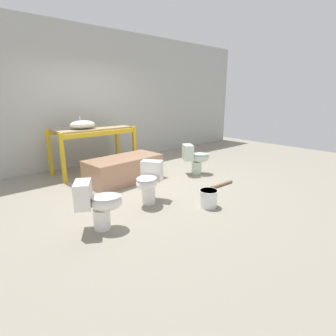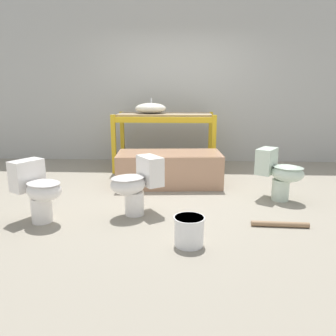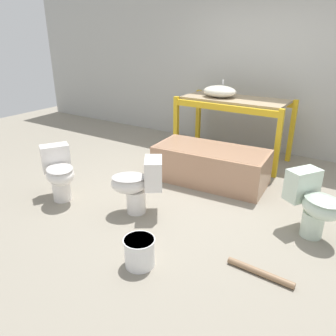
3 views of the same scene
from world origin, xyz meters
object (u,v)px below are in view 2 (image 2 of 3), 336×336
sink_basin (151,108)px  toilet_far (279,172)px  toilet_near (38,189)px  toilet_extra (136,183)px  bucket_white (189,230)px  bathtub_main (169,166)px

sink_basin → toilet_far: size_ratio=0.80×
toilet_near → toilet_extra: same height
toilet_extra → bucket_white: 0.96m
toilet_near → toilet_far: same height
bathtub_main → toilet_far: 1.55m
toilet_extra → bucket_white: size_ratio=2.33×
sink_basin → bathtub_main: size_ratio=0.34×
bathtub_main → bucket_white: size_ratio=5.51×
bathtub_main → toilet_near: bearing=-135.9°
toilet_far → bucket_white: bearing=172.1°
bucket_white → sink_basin: bearing=102.4°
bathtub_main → toilet_extra: 1.25m
toilet_near → bathtub_main: bearing=-10.8°
sink_basin → toilet_far: (1.79, -1.57, -0.71)m
toilet_far → bucket_white: size_ratio=2.33×
bathtub_main → toilet_extra: size_ratio=2.37×
toilet_far → toilet_extra: (-1.73, -0.60, 0.00)m
toilet_far → bathtub_main: bearing=99.8°
sink_basin → toilet_extra: 2.28m
toilet_near → sink_basin: bearing=9.7°
bathtub_main → toilet_far: toilet_far is taller
sink_basin → bathtub_main: bearing=-69.2°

